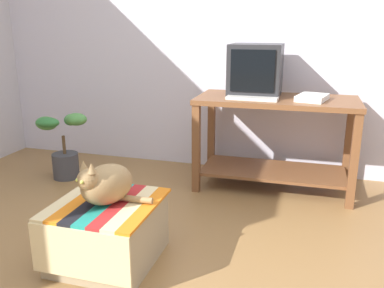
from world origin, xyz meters
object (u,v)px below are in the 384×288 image
object	(u,v)px
ottoman_with_blanket	(108,232)
desk	(275,128)
tv_monitor	(256,70)
book	(312,98)
keyboard	(252,98)
potted_plant	(63,145)
cat	(105,184)

from	to	relation	value
ottoman_with_blanket	desk	bearing A→B (deg)	60.62
tv_monitor	book	world-z (taller)	tv_monitor
keyboard	tv_monitor	bearing A→B (deg)	94.98
keyboard	potted_plant	world-z (taller)	keyboard
desk	keyboard	distance (m)	0.35
tv_monitor	potted_plant	world-z (taller)	tv_monitor
potted_plant	cat	bearing A→B (deg)	-47.69
book	cat	size ratio (longest dim) A/B	0.69
ottoman_with_blanket	cat	distance (m)	0.30
book	ottoman_with_blanket	size ratio (longest dim) A/B	0.47
desk	book	xyz separation A→B (m)	(0.27, -0.04, 0.27)
keyboard	ottoman_with_blanket	size ratio (longest dim) A/B	0.65
desk	tv_monitor	xyz separation A→B (m)	(-0.19, 0.08, 0.45)
book	keyboard	bearing A→B (deg)	-154.41
book	potted_plant	world-z (taller)	book
tv_monitor	keyboard	size ratio (longest dim) A/B	1.06
desk	keyboard	xyz separation A→B (m)	(-0.18, -0.14, 0.26)
keyboard	cat	xyz separation A→B (m)	(-0.62, -1.30, -0.30)
potted_plant	keyboard	bearing A→B (deg)	5.77
desk	tv_monitor	world-z (taller)	tv_monitor
keyboard	cat	world-z (taller)	keyboard
potted_plant	book	bearing A→B (deg)	7.13
tv_monitor	ottoman_with_blanket	size ratio (longest dim) A/B	0.69
cat	potted_plant	distance (m)	1.54
desk	ottoman_with_blanket	distance (m)	1.68
cat	potted_plant	world-z (taller)	cat
tv_monitor	potted_plant	size ratio (longest dim) A/B	0.71
keyboard	ottoman_with_blanket	world-z (taller)	keyboard
desk	ottoman_with_blanket	bearing A→B (deg)	-119.87
book	cat	distance (m)	1.79
cat	keyboard	bearing A→B (deg)	87.95
book	potted_plant	xyz separation A→B (m)	(-2.10, -0.26, -0.48)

